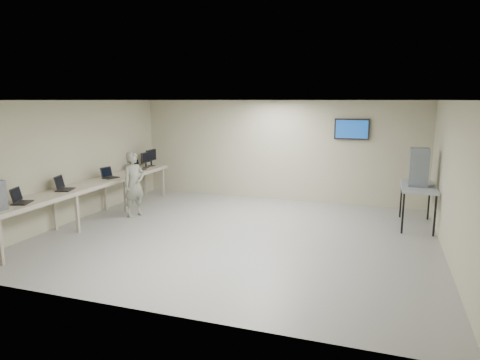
% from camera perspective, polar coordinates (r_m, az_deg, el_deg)
% --- Properties ---
extents(room, '(8.01, 7.01, 2.81)m').
position_cam_1_polar(room, '(8.78, -0.10, 1.50)').
color(room, '#9D9C92').
rests_on(room, ground).
extents(workbench, '(0.76, 6.00, 0.90)m').
position_cam_1_polar(workbench, '(10.56, -19.14, -0.76)').
color(workbench, '#BAA691').
rests_on(workbench, ground).
extents(laptop_0, '(0.41, 0.44, 0.29)m').
position_cam_1_polar(laptop_0, '(9.02, -27.31, -2.29)').
color(laptop_0, black).
rests_on(laptop_0, workbench).
extents(laptop_1, '(0.43, 0.46, 0.31)m').
position_cam_1_polar(laptop_1, '(9.92, -22.55, -0.80)').
color(laptop_1, black).
rests_on(laptop_1, workbench).
extents(laptop_2, '(0.36, 0.40, 0.28)m').
position_cam_1_polar(laptop_2, '(11.06, -17.08, 0.61)').
color(laptop_2, black).
rests_on(laptop_2, workbench).
extents(laptop_3, '(0.31, 0.37, 0.27)m').
position_cam_1_polar(laptop_3, '(12.15, -13.43, 1.66)').
color(laptop_3, black).
rests_on(laptop_3, workbench).
extents(monitor_near, '(0.20, 0.44, 0.44)m').
position_cam_1_polar(monitor_near, '(12.49, -12.45, 2.83)').
color(monitor_near, black).
rests_on(monitor_near, workbench).
extents(monitor_far, '(0.22, 0.49, 0.48)m').
position_cam_1_polar(monitor_far, '(12.75, -11.76, 3.14)').
color(monitor_far, black).
rests_on(monitor_far, workbench).
extents(soldier, '(0.57, 0.68, 1.59)m').
position_cam_1_polar(soldier, '(10.66, -13.94, -0.56)').
color(soldier, '#58604E').
rests_on(soldier, ground).
extents(side_table, '(0.72, 1.54, 0.93)m').
position_cam_1_polar(side_table, '(10.30, 22.65, -1.12)').
color(side_table, '#90979E').
rests_on(side_table, ground).
extents(storage_bins, '(0.40, 0.44, 0.84)m').
position_cam_1_polar(storage_bins, '(10.21, 22.73, 1.60)').
color(storage_bins, gray).
rests_on(storage_bins, side_table).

